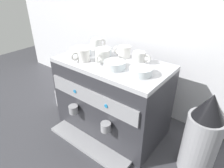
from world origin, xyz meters
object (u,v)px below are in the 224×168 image
at_px(ceramic_cup_0, 102,56).
at_px(milk_pitcher, 62,97).
at_px(ceramic_cup_3, 124,51).
at_px(ceramic_bowl_2, 104,52).
at_px(ceramic_bowl_1, 80,52).
at_px(coffee_grinder, 202,137).
at_px(ceramic_bowl_3, 141,71).
at_px(ceramic_cup_1, 97,44).
at_px(ceramic_cup_4, 83,55).
at_px(ceramic_cup_2, 139,58).
at_px(ceramic_bowl_0, 115,65).
at_px(espresso_machine, 112,97).

bearing_deg(ceramic_cup_0, milk_pitcher, -179.23).
bearing_deg(ceramic_cup_3, ceramic_bowl_2, -154.23).
xyz_separation_m(ceramic_bowl_1, ceramic_bowl_2, (0.12, 0.08, 0.00)).
bearing_deg(coffee_grinder, ceramic_bowl_3, -171.00).
bearing_deg(ceramic_cup_3, ceramic_cup_1, 178.53).
distance_m(ceramic_cup_4, coffee_grinder, 0.76).
xyz_separation_m(ceramic_cup_2, ceramic_bowl_3, (0.08, -0.12, -0.02)).
distance_m(ceramic_bowl_1, milk_pitcher, 0.50).
relative_size(ceramic_cup_2, ceramic_cup_4, 0.96).
height_order(coffee_grinder, milk_pitcher, coffee_grinder).
bearing_deg(ceramic_cup_0, ceramic_cup_4, -147.17).
bearing_deg(ceramic_bowl_1, ceramic_bowl_3, -1.81).
bearing_deg(ceramic_bowl_1, ceramic_cup_3, 29.56).
distance_m(ceramic_cup_1, ceramic_bowl_0, 0.33).
height_order(ceramic_cup_0, ceramic_cup_2, ceramic_cup_0).
bearing_deg(ceramic_cup_1, milk_pitcher, -150.08).
bearing_deg(ceramic_cup_3, ceramic_cup_2, -12.47).
bearing_deg(espresso_machine, ceramic_cup_4, -147.42).
bearing_deg(ceramic_cup_0, ceramic_cup_3, 68.74).
xyz_separation_m(ceramic_bowl_0, ceramic_bowl_1, (-0.30, 0.03, 0.00)).
xyz_separation_m(coffee_grinder, milk_pitcher, (-1.03, -0.05, -0.16)).
bearing_deg(milk_pitcher, ceramic_bowl_2, 13.53).
bearing_deg(ceramic_bowl_3, ceramic_cup_1, 160.26).
height_order(ceramic_cup_2, ceramic_bowl_2, ceramic_cup_2).
height_order(ceramic_bowl_3, coffee_grinder, ceramic_bowl_3).
height_order(ceramic_bowl_0, ceramic_bowl_3, ceramic_bowl_0).
height_order(ceramic_cup_4, milk_pitcher, ceramic_cup_4).
relative_size(ceramic_bowl_0, ceramic_bowl_2, 1.21).
relative_size(espresso_machine, milk_pitcher, 5.43).
height_order(ceramic_cup_4, ceramic_bowl_0, ceramic_cup_4).
xyz_separation_m(ceramic_cup_4, ceramic_bowl_3, (0.36, 0.05, -0.02)).
relative_size(ceramic_cup_3, ceramic_bowl_1, 0.88).
bearing_deg(ceramic_bowl_0, espresso_machine, 139.24).
bearing_deg(ceramic_cup_1, ceramic_bowl_1, -96.06).
distance_m(ceramic_cup_0, ceramic_cup_2, 0.21).
bearing_deg(ceramic_bowl_2, ceramic_cup_0, -53.83).
height_order(espresso_machine, ceramic_cup_2, ceramic_cup_2).
bearing_deg(ceramic_cup_3, espresso_machine, -94.38).
relative_size(ceramic_cup_0, ceramic_bowl_0, 1.01).
height_order(ceramic_cup_3, ceramic_bowl_1, ceramic_cup_3).
distance_m(ceramic_cup_2, ceramic_bowl_2, 0.24).
bearing_deg(ceramic_cup_4, ceramic_cup_2, 32.17).
relative_size(ceramic_bowl_1, milk_pitcher, 1.03).
relative_size(ceramic_cup_0, ceramic_bowl_2, 1.23).
bearing_deg(milk_pitcher, ceramic_cup_4, -9.35).
distance_m(ceramic_cup_2, ceramic_cup_3, 0.13).
bearing_deg(milk_pitcher, coffee_grinder, 2.70).
xyz_separation_m(ceramic_cup_0, ceramic_bowl_3, (0.26, -0.01, -0.02)).
xyz_separation_m(ceramic_cup_4, ceramic_bowl_0, (0.21, 0.03, -0.02)).
height_order(ceramic_cup_2, coffee_grinder, ceramic_cup_2).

